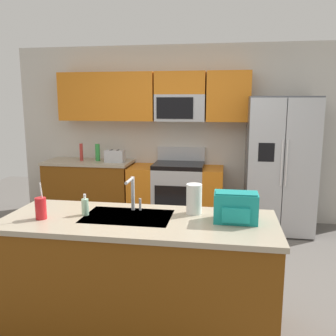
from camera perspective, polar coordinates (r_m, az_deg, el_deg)
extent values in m
plane|color=#66605B|center=(3.83, -1.43, -17.30)|extent=(9.00, 9.00, 0.00)
cube|color=beige|center=(5.54, 2.62, 5.43)|extent=(5.20, 0.10, 2.60)
cube|color=orange|center=(5.69, -13.06, 10.85)|extent=(0.70, 0.32, 0.70)
cube|color=orange|center=(5.46, -5.96, 11.09)|extent=(0.73, 0.32, 0.70)
cube|color=orange|center=(5.27, 9.51, 11.02)|extent=(0.61, 0.32, 0.70)
cube|color=#B7BABF|center=(5.32, 1.96, 9.43)|extent=(0.72, 0.32, 0.38)
cube|color=black|center=(5.16, 1.06, 9.40)|extent=(0.52, 0.01, 0.30)
cube|color=orange|center=(5.32, 1.99, 13.20)|extent=(0.72, 0.32, 0.32)
cube|color=brown|center=(5.69, -12.20, -3.56)|extent=(1.27, 0.60, 0.86)
cube|color=tan|center=(5.60, -12.38, 0.91)|extent=(1.30, 0.63, 0.04)
cube|color=#B7BABF|center=(5.35, 1.69, -4.32)|extent=(0.72, 0.60, 0.84)
cube|color=black|center=(5.06, 1.24, -4.86)|extent=(0.60, 0.01, 0.36)
cube|color=black|center=(5.26, 1.71, 0.43)|extent=(0.72, 0.60, 0.06)
cube|color=#B7BABF|center=(5.50, 2.09, 2.25)|extent=(0.72, 0.06, 0.20)
cube|color=orange|center=(5.45, -3.97, -4.08)|extent=(0.36, 0.60, 0.84)
cube|color=orange|center=(5.31, 7.06, -4.51)|extent=(0.28, 0.60, 0.84)
cube|color=#4C4F54|center=(5.21, 17.12, 0.48)|extent=(0.90, 0.70, 1.85)
cube|color=#B7BABF|center=(4.82, 15.06, -0.19)|extent=(0.44, 0.04, 1.81)
cube|color=#B7BABF|center=(4.89, 20.31, -0.34)|extent=(0.44, 0.04, 1.81)
cylinder|color=silver|center=(4.80, 17.46, 0.76)|extent=(0.02, 0.02, 0.60)
cylinder|color=silver|center=(4.81, 18.17, 0.74)|extent=(0.02, 0.02, 0.60)
cube|color=black|center=(4.76, 15.21, 2.39)|extent=(0.20, 0.00, 0.24)
cube|color=brown|center=(2.99, -4.51, -16.55)|extent=(2.06, 0.77, 0.86)
cube|color=tan|center=(2.81, -4.64, -8.36)|extent=(2.10, 0.81, 0.04)
cube|color=#B7BABF|center=(2.88, -6.36, -7.82)|extent=(0.68, 0.44, 0.03)
cube|color=#B7BABF|center=(5.39, -8.37, 1.87)|extent=(0.28, 0.16, 0.18)
cube|color=black|center=(5.40, -8.90, 2.80)|extent=(0.03, 0.11, 0.01)
cube|color=black|center=(5.37, -7.88, 2.79)|extent=(0.03, 0.11, 0.01)
cylinder|color=#B2332D|center=(5.62, -13.48, 2.44)|extent=(0.05, 0.05, 0.26)
cylinder|color=green|center=(5.56, -11.01, 2.42)|extent=(0.07, 0.07, 0.25)
cylinder|color=#B7BABF|center=(3.00, -5.55, -4.00)|extent=(0.03, 0.03, 0.28)
cylinder|color=#B7BABF|center=(2.87, -6.10, -1.98)|extent=(0.02, 0.20, 0.02)
cylinder|color=#B7BABF|center=(3.01, -4.41, -5.72)|extent=(0.02, 0.02, 0.10)
cylinder|color=red|center=(2.94, -19.37, -6.01)|extent=(0.08, 0.08, 0.17)
cylinder|color=white|center=(2.90, -19.32, -3.51)|extent=(0.01, 0.03, 0.14)
cylinder|color=#A5D8B2|center=(2.95, -12.91, -5.99)|extent=(0.06, 0.06, 0.13)
cylinder|color=white|center=(2.92, -12.98, -4.39)|extent=(0.02, 0.02, 0.04)
cylinder|color=white|center=(2.90, 4.12, -4.87)|extent=(0.12, 0.12, 0.24)
cube|color=teal|center=(2.75, 10.60, -6.09)|extent=(0.32, 0.20, 0.22)
cube|color=#157D79|center=(2.71, 10.68, -4.08)|extent=(0.30, 0.14, 0.03)
cube|color=teal|center=(2.66, 10.62, -7.35)|extent=(0.20, 0.03, 0.11)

